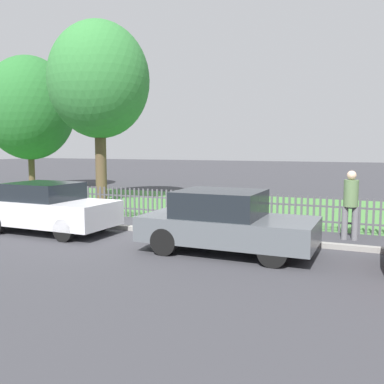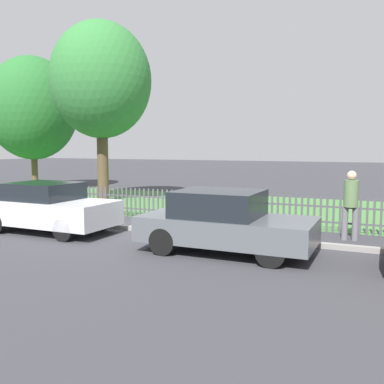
# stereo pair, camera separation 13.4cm
# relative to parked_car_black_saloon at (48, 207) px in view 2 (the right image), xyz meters

# --- Properties ---
(ground_plane) EXTENTS (120.00, 120.00, 0.00)m
(ground_plane) POSITION_rel_parked_car_black_saloon_xyz_m (2.16, 1.06, -0.69)
(ground_plane) COLOR #38383D
(kerb_stone) EXTENTS (42.25, 0.20, 0.12)m
(kerb_stone) POSITION_rel_parked_car_black_saloon_xyz_m (2.16, 1.16, -0.63)
(kerb_stone) COLOR gray
(kerb_stone) RESTS_ON ground
(grass_strip) EXTENTS (42.25, 7.73, 0.01)m
(grass_strip) POSITION_rel_parked_car_black_saloon_xyz_m (2.16, 7.02, -0.69)
(grass_strip) COLOR #477F3D
(grass_strip) RESTS_ON ground
(park_fence) EXTENTS (42.25, 0.05, 0.98)m
(park_fence) POSITION_rel_parked_car_black_saloon_xyz_m (2.16, 3.17, -0.20)
(park_fence) COLOR #4C4C51
(park_fence) RESTS_ON ground
(parked_car_black_saloon) EXTENTS (3.80, 1.75, 1.37)m
(parked_car_black_saloon) POSITION_rel_parked_car_black_saloon_xyz_m (0.00, 0.00, 0.00)
(parked_car_black_saloon) COLOR silver
(parked_car_black_saloon) RESTS_ON ground
(parked_car_navy_estate) EXTENTS (3.86, 1.81, 1.39)m
(parked_car_navy_estate) POSITION_rel_parked_car_black_saloon_xyz_m (5.25, -0.17, 0.00)
(parked_car_navy_estate) COLOR #51565B
(parked_car_navy_estate) RESTS_ON ground
(covered_motorcycle) EXTENTS (1.80, 0.71, 1.05)m
(covered_motorcycle) POSITION_rel_parked_car_black_saloon_xyz_m (4.25, 2.40, -0.06)
(covered_motorcycle) COLOR black
(covered_motorcycle) RESTS_ON ground
(tree_nearest_kerb) EXTENTS (4.84, 4.84, 7.23)m
(tree_nearest_kerb) POSITION_rel_parked_car_black_saloon_xyz_m (-9.15, 8.90, 3.75)
(tree_nearest_kerb) COLOR brown
(tree_nearest_kerb) RESTS_ON ground
(tree_behind_motorcycle) EXTENTS (4.21, 4.21, 7.56)m
(tree_behind_motorcycle) POSITION_rel_parked_car_black_saloon_xyz_m (-2.51, 6.03, 4.41)
(tree_behind_motorcycle) COLOR brown
(tree_behind_motorcycle) RESTS_ON ground
(pedestrian_near_fence) EXTENTS (0.41, 0.37, 1.77)m
(pedestrian_near_fence) POSITION_rel_parked_car_black_saloon_xyz_m (7.73, 2.30, 0.30)
(pedestrian_near_fence) COLOR slate
(pedestrian_near_fence) RESTS_ON ground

